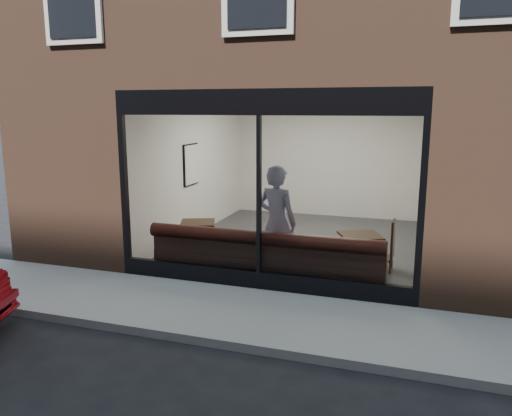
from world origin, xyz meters
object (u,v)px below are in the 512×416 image
(person, at_px, (277,222))
(cafe_table_left, at_px, (198,223))
(cafe_table_right, at_px, (360,236))
(banquette, at_px, (266,268))

(person, bearing_deg, cafe_table_left, -1.35)
(person, distance_m, cafe_table_left, 1.82)
(person, xyz_separation_m, cafe_table_right, (1.37, 0.50, -0.25))
(person, distance_m, cafe_table_right, 1.47)
(person, xyz_separation_m, cafe_table_left, (-1.73, 0.51, -0.25))
(banquette, height_order, person, person)
(banquette, bearing_deg, person, 62.88)
(banquette, xyz_separation_m, cafe_table_left, (-1.61, 0.74, 0.52))
(cafe_table_right, bearing_deg, banquette, -153.90)
(banquette, xyz_separation_m, person, (0.12, 0.23, 0.76))
(banquette, relative_size, person, 2.02)
(person, bearing_deg, cafe_table_right, -144.81)
(banquette, distance_m, cafe_table_left, 1.85)
(cafe_table_right, bearing_deg, cafe_table_left, 179.67)
(cafe_table_left, bearing_deg, banquette, -24.85)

